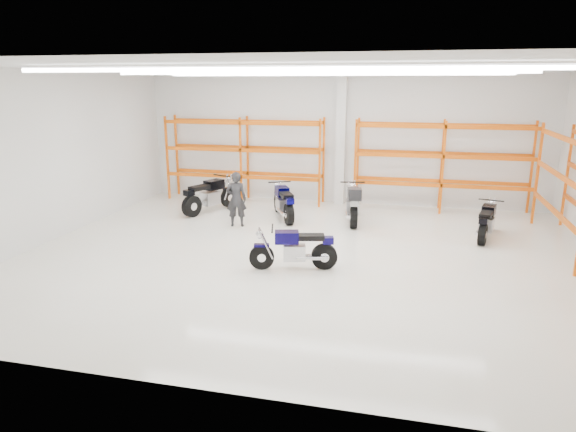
% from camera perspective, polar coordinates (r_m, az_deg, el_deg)
% --- Properties ---
extents(ground, '(14.00, 14.00, 0.00)m').
position_cam_1_polar(ground, '(12.81, 2.07, -4.36)').
color(ground, silver).
rests_on(ground, ground).
extents(room_shell, '(14.02, 12.02, 4.51)m').
position_cam_1_polar(room_shell, '(12.17, 2.23, 10.45)').
color(room_shell, silver).
rests_on(room_shell, ground).
extents(motorcycle_main, '(2.00, 0.78, 0.99)m').
position_cam_1_polar(motorcycle_main, '(11.73, 1.04, -3.76)').
color(motorcycle_main, black).
rests_on(motorcycle_main, ground).
extents(motorcycle_back_a, '(1.18, 2.20, 1.16)m').
position_cam_1_polar(motorcycle_back_a, '(17.02, -8.86, 2.17)').
color(motorcycle_back_a, black).
rests_on(motorcycle_back_a, ground).
extents(motorcycle_back_b, '(1.16, 2.04, 1.09)m').
position_cam_1_polar(motorcycle_back_b, '(16.01, -0.48, 1.43)').
color(motorcycle_back_b, black).
rests_on(motorcycle_back_b, ground).
extents(motorcycle_back_c, '(0.84, 2.40, 1.24)m').
position_cam_1_polar(motorcycle_back_c, '(15.69, 7.23, 1.35)').
color(motorcycle_back_c, black).
rests_on(motorcycle_back_c, ground).
extents(motorcycle_back_d, '(0.84, 1.99, 1.00)m').
position_cam_1_polar(motorcycle_back_d, '(14.97, 21.18, -0.69)').
color(motorcycle_back_d, black).
rests_on(motorcycle_back_d, ground).
extents(standing_man, '(0.67, 0.52, 1.64)m').
position_cam_1_polar(standing_man, '(15.22, -5.77, 1.87)').
color(standing_man, black).
rests_on(standing_man, ground).
extents(structural_column, '(0.32, 0.32, 4.50)m').
position_cam_1_polar(structural_column, '(17.96, 5.89, 8.45)').
color(structural_column, white).
rests_on(structural_column, ground).
extents(pallet_racking_back_left, '(5.67, 0.87, 3.00)m').
position_cam_1_polar(pallet_racking_back_left, '(18.45, -4.89, 7.18)').
color(pallet_racking_back_left, '#E64B0B').
rests_on(pallet_racking_back_left, ground).
extents(pallet_racking_back_right, '(5.67, 0.87, 3.00)m').
position_cam_1_polar(pallet_racking_back_right, '(17.55, 16.83, 6.22)').
color(pallet_racking_back_right, '#E64B0B').
rests_on(pallet_racking_back_right, ground).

